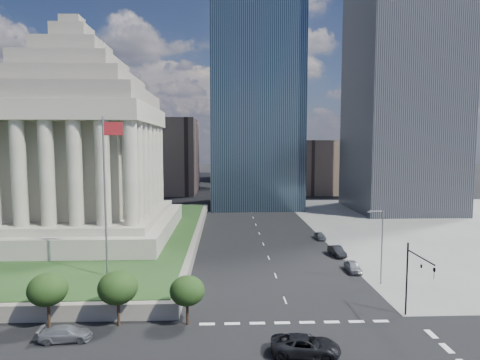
{
  "coord_description": "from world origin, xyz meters",
  "views": [
    {
      "loc": [
        -7.1,
        -25.92,
        18.47
      ],
      "look_at": [
        -5.34,
        20.75,
        14.33
      ],
      "focal_mm": 30.0,
      "sensor_mm": 36.0,
      "label": 1
    }
  ],
  "objects_px": {
    "traffic_signal_ne": "(415,273)",
    "parked_sedan_mid": "(337,251)",
    "flagpole": "(106,188)",
    "suv_grey": "(66,334)",
    "war_memorial": "(76,128)",
    "street_lamp_north": "(381,242)",
    "pickup_truck": "(305,346)",
    "parked_sedan_near": "(353,266)",
    "parked_sedan_far": "(320,236)"
  },
  "relations": [
    {
      "from": "traffic_signal_ne",
      "to": "parked_sedan_mid",
      "type": "xyz_separation_m",
      "value": [
        -1.0,
        25.04,
        -4.47
      ]
    },
    {
      "from": "flagpole",
      "to": "parked_sedan_mid",
      "type": "bearing_deg",
      "value": 23.85
    },
    {
      "from": "traffic_signal_ne",
      "to": "suv_grey",
      "type": "relative_size",
      "value": 1.66
    },
    {
      "from": "suv_grey",
      "to": "parked_sedan_mid",
      "type": "relative_size",
      "value": 1.02
    },
    {
      "from": "flagpole",
      "to": "war_memorial",
      "type": "bearing_deg",
      "value": 116.89
    },
    {
      "from": "street_lamp_north",
      "to": "pickup_truck",
      "type": "distance_m",
      "value": 22.48
    },
    {
      "from": "flagpole",
      "to": "suv_grey",
      "type": "distance_m",
      "value": 17.98
    },
    {
      "from": "suv_grey",
      "to": "parked_sedan_near",
      "type": "distance_m",
      "value": 38.84
    },
    {
      "from": "suv_grey",
      "to": "parked_sedan_near",
      "type": "relative_size",
      "value": 1.07
    },
    {
      "from": "flagpole",
      "to": "traffic_signal_ne",
      "type": "height_order",
      "value": "flagpole"
    },
    {
      "from": "parked_sedan_near",
      "to": "traffic_signal_ne",
      "type": "bearing_deg",
      "value": -85.24
    },
    {
      "from": "traffic_signal_ne",
      "to": "pickup_truck",
      "type": "xyz_separation_m",
      "value": [
        -12.58,
        -6.1,
        -4.4
      ]
    },
    {
      "from": "street_lamp_north",
      "to": "parked_sedan_near",
      "type": "relative_size",
      "value": 2.23
    },
    {
      "from": "traffic_signal_ne",
      "to": "suv_grey",
      "type": "height_order",
      "value": "traffic_signal_ne"
    },
    {
      "from": "parked_sedan_near",
      "to": "war_memorial",
      "type": "bearing_deg",
      "value": 160.15
    },
    {
      "from": "war_memorial",
      "to": "street_lamp_north",
      "type": "distance_m",
      "value": 54.92
    },
    {
      "from": "war_memorial",
      "to": "flagpole",
      "type": "relative_size",
      "value": 1.95
    },
    {
      "from": "parked_sedan_far",
      "to": "suv_grey",
      "type": "bearing_deg",
      "value": -131.34
    },
    {
      "from": "flagpole",
      "to": "suv_grey",
      "type": "bearing_deg",
      "value": -91.49
    },
    {
      "from": "war_memorial",
      "to": "pickup_truck",
      "type": "height_order",
      "value": "war_memorial"
    },
    {
      "from": "war_memorial",
      "to": "parked_sedan_far",
      "type": "relative_size",
      "value": 9.8
    },
    {
      "from": "street_lamp_north",
      "to": "parked_sedan_near",
      "type": "height_order",
      "value": "street_lamp_north"
    },
    {
      "from": "parked_sedan_near",
      "to": "parked_sedan_far",
      "type": "distance_m",
      "value": 20.07
    },
    {
      "from": "parked_sedan_far",
      "to": "pickup_truck",
      "type": "bearing_deg",
      "value": -105.97
    },
    {
      "from": "flagpole",
      "to": "suv_grey",
      "type": "xyz_separation_m",
      "value": [
        -0.34,
        -13.0,
        -12.42
      ]
    },
    {
      "from": "parked_sedan_near",
      "to": "parked_sedan_far",
      "type": "relative_size",
      "value": 1.13
    },
    {
      "from": "street_lamp_north",
      "to": "parked_sedan_far",
      "type": "distance_m",
      "value": 25.99
    },
    {
      "from": "traffic_signal_ne",
      "to": "parked_sedan_near",
      "type": "relative_size",
      "value": 1.78
    },
    {
      "from": "war_memorial",
      "to": "parked_sedan_mid",
      "type": "relative_size",
      "value": 8.22
    },
    {
      "from": "traffic_signal_ne",
      "to": "parked_sedan_near",
      "type": "height_order",
      "value": "traffic_signal_ne"
    },
    {
      "from": "traffic_signal_ne",
      "to": "pickup_truck",
      "type": "relative_size",
      "value": 1.31
    },
    {
      "from": "war_memorial",
      "to": "flagpole",
      "type": "height_order",
      "value": "war_memorial"
    },
    {
      "from": "flagpole",
      "to": "parked_sedan_near",
      "type": "height_order",
      "value": "flagpole"
    },
    {
      "from": "suv_grey",
      "to": "parked_sedan_near",
      "type": "bearing_deg",
      "value": -65.8
    },
    {
      "from": "parked_sedan_mid",
      "to": "parked_sedan_near",
      "type": "bearing_deg",
      "value": -96.78
    },
    {
      "from": "flagpole",
      "to": "parked_sedan_mid",
      "type": "relative_size",
      "value": 4.21
    },
    {
      "from": "pickup_truck",
      "to": "parked_sedan_mid",
      "type": "relative_size",
      "value": 1.29
    },
    {
      "from": "street_lamp_north",
      "to": "pickup_truck",
      "type": "xyz_separation_m",
      "value": [
        -13.4,
        -17.4,
        -4.81
      ]
    },
    {
      "from": "war_memorial",
      "to": "street_lamp_north",
      "type": "relative_size",
      "value": 3.9
    },
    {
      "from": "flagpole",
      "to": "suv_grey",
      "type": "relative_size",
      "value": 4.15
    },
    {
      "from": "war_memorial",
      "to": "parked_sedan_mid",
      "type": "bearing_deg",
      "value": -11.51
    },
    {
      "from": "parked_sedan_far",
      "to": "parked_sedan_mid",
      "type": "bearing_deg",
      "value": -90.85
    },
    {
      "from": "war_memorial",
      "to": "parked_sedan_far",
      "type": "bearing_deg",
      "value": 3.07
    },
    {
      "from": "street_lamp_north",
      "to": "parked_sedan_near",
      "type": "bearing_deg",
      "value": 108.81
    },
    {
      "from": "flagpole",
      "to": "traffic_signal_ne",
      "type": "relative_size",
      "value": 2.5
    },
    {
      "from": "flagpole",
      "to": "street_lamp_north",
      "type": "distance_m",
      "value": 35.95
    },
    {
      "from": "pickup_truck",
      "to": "parked_sedan_far",
      "type": "distance_m",
      "value": 44.38
    },
    {
      "from": "parked_sedan_mid",
      "to": "flagpole",
      "type": "bearing_deg",
      "value": -162.93
    },
    {
      "from": "war_memorial",
      "to": "flagpole",
      "type": "bearing_deg",
      "value": -63.11
    },
    {
      "from": "suv_grey",
      "to": "street_lamp_north",
      "type": "bearing_deg",
      "value": -74.18
    }
  ]
}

